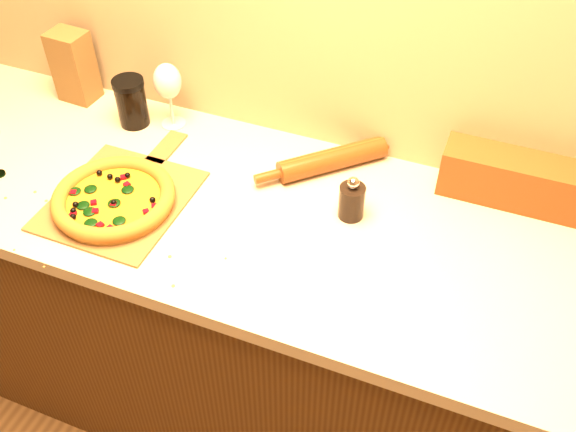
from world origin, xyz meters
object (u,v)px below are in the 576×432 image
(pizza_peel, at_px, (123,197))
(pizza, at_px, (114,198))
(pepper_grinder, at_px, (352,200))
(wine_glass, at_px, (168,83))
(dark_jar, at_px, (131,102))
(rolling_pin, at_px, (333,159))

(pizza_peel, xyz_separation_m, pizza, (-0.00, -0.03, 0.02))
(pepper_grinder, bearing_deg, pizza, -161.35)
(pizza_peel, bearing_deg, pizza, -89.71)
(pizza_peel, relative_size, wine_glass, 2.49)
(pizza, xyz_separation_m, wine_glass, (-0.04, 0.36, 0.11))
(pizza_peel, bearing_deg, wine_glass, 96.80)
(wine_glass, xyz_separation_m, dark_jar, (-0.11, -0.04, -0.07))
(rolling_pin, distance_m, dark_jar, 0.59)
(pepper_grinder, distance_m, dark_jar, 0.71)
(dark_jar, bearing_deg, wine_glass, 18.74)
(dark_jar, bearing_deg, pizza, -66.36)
(pepper_grinder, relative_size, rolling_pin, 0.36)
(pizza, distance_m, pepper_grinder, 0.58)
(pepper_grinder, xyz_separation_m, rolling_pin, (-0.10, 0.15, -0.02))
(pizza_peel, height_order, pepper_grinder, pepper_grinder)
(pizza, distance_m, rolling_pin, 0.56)
(pepper_grinder, relative_size, dark_jar, 0.84)
(pizza, bearing_deg, pizza_peel, 89.92)
(pepper_grinder, xyz_separation_m, wine_glass, (-0.59, 0.17, 0.09))
(pizza, height_order, pepper_grinder, pepper_grinder)
(pepper_grinder, distance_m, wine_glass, 0.62)
(rolling_pin, distance_m, wine_glass, 0.50)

